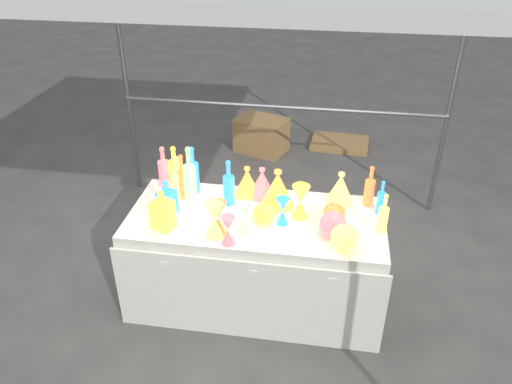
# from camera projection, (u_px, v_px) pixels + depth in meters

# --- Properties ---
(ground) EXTENTS (80.00, 80.00, 0.00)m
(ground) POSITION_uv_depth(u_px,v_px,m) (256.00, 296.00, 3.89)
(ground) COLOR #5E5C57
(ground) RESTS_ON ground
(display_table) EXTENTS (1.84, 0.83, 0.75)m
(display_table) POSITION_uv_depth(u_px,v_px,m) (256.00, 259.00, 3.69)
(display_table) COLOR white
(display_table) RESTS_ON ground
(cardboard_box_closed) EXTENTS (0.67, 0.58, 0.41)m
(cardboard_box_closed) POSITION_uv_depth(u_px,v_px,m) (262.00, 135.00, 6.00)
(cardboard_box_closed) COLOR #A27949
(cardboard_box_closed) RESTS_ON ground
(cardboard_box_flat) EXTENTS (0.73, 0.55, 0.06)m
(cardboard_box_flat) POSITION_uv_depth(u_px,v_px,m) (340.00, 143.00, 6.21)
(cardboard_box_flat) COLOR #A27949
(cardboard_box_flat) RESTS_ON ground
(bottle_0) EXTENTS (0.10, 0.10, 0.33)m
(bottle_0) POSITION_uv_depth(u_px,v_px,m) (174.00, 166.00, 3.81)
(bottle_0) COLOR red
(bottle_0) RESTS_ON display_table
(bottle_1) EXTENTS (0.12, 0.12, 0.37)m
(bottle_1) POSITION_uv_depth(u_px,v_px,m) (193.00, 170.00, 3.71)
(bottle_1) COLOR #15772E
(bottle_1) RESTS_ON display_table
(bottle_2) EXTENTS (0.09, 0.09, 0.35)m
(bottle_2) POSITION_uv_depth(u_px,v_px,m) (182.00, 176.00, 3.64)
(bottle_2) COLOR orange
(bottle_2) RESTS_ON display_table
(bottle_3) EXTENTS (0.11, 0.11, 0.33)m
(bottle_3) POSITION_uv_depth(u_px,v_px,m) (164.00, 166.00, 3.80)
(bottle_3) COLOR #2921C5
(bottle_3) RESTS_ON display_table
(bottle_4) EXTENTS (0.10, 0.10, 0.34)m
(bottle_4) POSITION_uv_depth(u_px,v_px,m) (177.00, 177.00, 3.65)
(bottle_4) COLOR #148077
(bottle_4) RESTS_ON display_table
(bottle_5) EXTENTS (0.10, 0.10, 0.42)m
(bottle_5) POSITION_uv_depth(u_px,v_px,m) (190.00, 173.00, 3.61)
(bottle_5) COLOR #C427BA
(bottle_5) RESTS_ON display_table
(bottle_7) EXTENTS (0.10, 0.10, 0.35)m
(bottle_7) POSITION_uv_depth(u_px,v_px,m) (229.00, 182.00, 3.56)
(bottle_7) COLOR #15772E
(bottle_7) RESTS_ON display_table
(decanter_0) EXTENTS (0.16, 0.16, 0.29)m
(decanter_0) POSITION_uv_depth(u_px,v_px,m) (162.00, 209.00, 3.32)
(decanter_0) COLOR red
(decanter_0) RESTS_ON display_table
(decanter_2) EXTENTS (0.14, 0.14, 0.27)m
(decanter_2) POSITION_uv_depth(u_px,v_px,m) (167.00, 197.00, 3.47)
(decanter_2) COLOR #15772E
(decanter_2) RESTS_ON display_table
(hourglass_0) EXTENTS (0.12, 0.12, 0.24)m
(hourglass_0) POSITION_uv_depth(u_px,v_px,m) (218.00, 218.00, 3.27)
(hourglass_0) COLOR orange
(hourglass_0) RESTS_ON display_table
(hourglass_1) EXTENTS (0.11, 0.11, 0.20)m
(hourglass_1) POSITION_uv_depth(u_px,v_px,m) (228.00, 230.00, 3.19)
(hourglass_1) COLOR #2921C5
(hourglass_1) RESTS_ON display_table
(hourglass_2) EXTENTS (0.16, 0.16, 0.25)m
(hourglass_2) POSITION_uv_depth(u_px,v_px,m) (214.00, 220.00, 3.25)
(hourglass_2) COLOR #148077
(hourglass_2) RESTS_ON display_table
(hourglass_3) EXTENTS (0.13, 0.13, 0.22)m
(hourglass_3) POSITION_uv_depth(u_px,v_px,m) (245.00, 218.00, 3.29)
(hourglass_3) COLOR #C427BA
(hourglass_3) RESTS_ON display_table
(hourglass_4) EXTENTS (0.12, 0.12, 0.25)m
(hourglass_4) POSITION_uv_depth(u_px,v_px,m) (300.00, 202.00, 3.44)
(hourglass_4) COLOR red
(hourglass_4) RESTS_ON display_table
(hourglass_5) EXTENTS (0.13, 0.13, 0.20)m
(hourglass_5) POSITION_uv_depth(u_px,v_px,m) (282.00, 211.00, 3.39)
(hourglass_5) COLOR #15772E
(hourglass_5) RESTS_ON display_table
(globe_0) EXTENTS (0.19, 0.19, 0.13)m
(globe_0) POSITION_uv_depth(u_px,v_px,m) (264.00, 215.00, 3.41)
(globe_0) COLOR red
(globe_0) RESTS_ON display_table
(globe_1) EXTENTS (0.20, 0.20, 0.14)m
(globe_1) POSITION_uv_depth(u_px,v_px,m) (345.00, 238.00, 3.16)
(globe_1) COLOR #148077
(globe_1) RESTS_ON display_table
(globe_2) EXTENTS (0.19, 0.19, 0.13)m
(globe_2) POSITION_uv_depth(u_px,v_px,m) (334.00, 214.00, 3.41)
(globe_2) COLOR orange
(globe_2) RESTS_ON display_table
(globe_3) EXTENTS (0.22, 0.22, 0.15)m
(globe_3) POSITION_uv_depth(u_px,v_px,m) (333.00, 226.00, 3.28)
(globe_3) COLOR #2921C5
(globe_3) RESTS_ON display_table
(lampshade_0) EXTENTS (0.26, 0.26, 0.23)m
(lampshade_0) POSITION_uv_depth(u_px,v_px,m) (247.00, 181.00, 3.70)
(lampshade_0) COLOR yellow
(lampshade_0) RESTS_ON display_table
(lampshade_1) EXTENTS (0.26, 0.26, 0.28)m
(lampshade_1) POSITION_uv_depth(u_px,v_px,m) (278.00, 188.00, 3.57)
(lampshade_1) COLOR yellow
(lampshade_1) RESTS_ON display_table
(lampshade_2) EXTENTS (0.25, 0.25, 0.24)m
(lampshade_2) POSITION_uv_depth(u_px,v_px,m) (262.00, 182.00, 3.68)
(lampshade_2) COLOR #2921C5
(lampshade_2) RESTS_ON display_table
(lampshade_3) EXTENTS (0.23, 0.23, 0.25)m
(lampshade_3) POSITION_uv_depth(u_px,v_px,m) (340.00, 188.00, 3.60)
(lampshade_3) COLOR #148077
(lampshade_3) RESTS_ON display_table
(bottle_8) EXTENTS (0.06, 0.06, 0.26)m
(bottle_8) POSITION_uv_depth(u_px,v_px,m) (381.00, 197.00, 3.47)
(bottle_8) COLOR #15772E
(bottle_8) RESTS_ON display_table
(bottle_9) EXTENTS (0.09, 0.09, 0.32)m
(bottle_9) POSITION_uv_depth(u_px,v_px,m) (370.00, 186.00, 3.56)
(bottle_9) COLOR orange
(bottle_9) RESTS_ON display_table
(bottle_11) EXTENTS (0.07, 0.07, 0.29)m
(bottle_11) POSITION_uv_depth(u_px,v_px,m) (384.00, 213.00, 3.27)
(bottle_11) COLOR #148077
(bottle_11) RESTS_ON display_table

